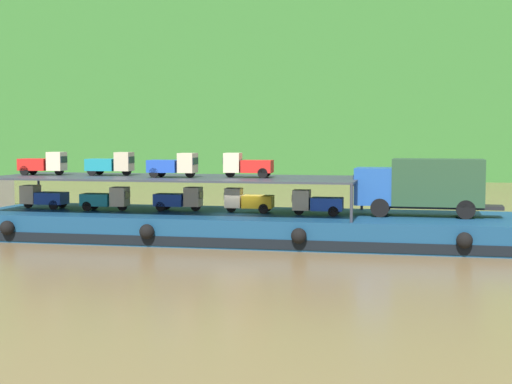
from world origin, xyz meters
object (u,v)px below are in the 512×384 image
Objects in this scene: mini_truck_upper_stern at (44,164)px; mini_truck_lower_fore at (248,200)px; mini_truck_lower_aft at (106,199)px; mini_truck_lower_bow at (317,203)px; mini_truck_upper_mid at (111,164)px; cargo_barge at (240,226)px; mini_truck_lower_stern at (43,197)px; mini_truck_upper_bow at (247,165)px; mini_truck_lower_mid at (179,199)px; covered_lorry at (423,185)px; mini_truck_upper_fore at (173,165)px.

mini_truck_lower_fore is at bearing 0.81° from mini_truck_upper_stern.
mini_truck_lower_bow is (12.33, -0.08, 0.00)m from mini_truck_lower_aft.
mini_truck_upper_stern is 4.11m from mini_truck_upper_mid.
cargo_barge is 12.22m from mini_truck_lower_stern.
mini_truck_lower_stern is at bearing 174.91° from mini_truck_upper_stern.
cargo_barge is 10.90× the size of mini_truck_lower_aft.
mini_truck_lower_aft is at bearing -87.84° from mini_truck_upper_mid.
mini_truck_upper_mid is at bearing 176.85° from mini_truck_upper_bow.
mini_truck_lower_mid reaches higher than cargo_barge.
covered_lorry is at bearing 0.65° from mini_truck_upper_stern.
mini_truck_upper_mid is (-12.36, 0.91, 2.00)m from mini_truck_lower_bow.
mini_truck_lower_stern is at bearing -179.23° from mini_truck_lower_fore.
mini_truck_lower_mid is 0.99× the size of mini_truck_upper_fore.
cargo_barge is 10.36m from covered_lorry.
mini_truck_lower_aft is 1.00× the size of mini_truck_upper_bow.
mini_truck_lower_stern is 4.65m from mini_truck_upper_mid.
mini_truck_upper_mid is 8.38m from mini_truck_upper_bow.
covered_lorry is at bearing 2.48° from cargo_barge.
mini_truck_upper_stern is 1.00× the size of mini_truck_upper_bow.
mini_truck_upper_stern reaches higher than mini_truck_lower_bow.
mini_truck_upper_fore reaches higher than mini_truck_lower_fore.
mini_truck_upper_stern reaches higher than mini_truck_lower_aft.
mini_truck_lower_mid is (-3.73, 0.53, 1.44)m from cargo_barge.
mini_truck_lower_fore is at bearing 170.52° from mini_truck_lower_bow.
mini_truck_upper_mid is (-0.03, 0.83, 2.00)m from mini_truck_lower_aft.
mini_truck_upper_stern and mini_truck_upper_fore have the same top height.
mini_truck_upper_bow is at bearing 11.46° from mini_truck_upper_fore.
cargo_barge is 10.96× the size of mini_truck_lower_bow.
mini_truck_lower_bow is 8.32m from mini_truck_upper_fore.
mini_truck_lower_stern is 12.54m from mini_truck_lower_fore.
mini_truck_upper_fore reaches higher than mini_truck_lower_bow.
mini_truck_lower_mid is 8.57m from mini_truck_upper_stern.
covered_lorry reaches higher than mini_truck_lower_mid.
covered_lorry is at bearing 2.11° from mini_truck_lower_aft.
mini_truck_lower_bow is at bearing 2.67° from mini_truck_upper_fore.
cargo_barge is 10.85× the size of mini_truck_upper_bow.
mini_truck_lower_mid is at bearing 171.87° from cargo_barge.
cargo_barge is 10.92× the size of mini_truck_lower_mid.
mini_truck_upper_mid reaches higher than cargo_barge.
mini_truck_upper_mid is at bearing 92.16° from mini_truck_lower_aft.
mini_truck_upper_mid is (4.17, 0.41, 2.00)m from mini_truck_lower_stern.
cargo_barge is 10.97× the size of mini_truck_upper_mid.
mini_truck_lower_bow is 12.56m from mini_truck_upper_mid.
mini_truck_lower_stern is 12.70m from mini_truck_upper_bow.
mini_truck_upper_fore is (-3.66, -0.68, 3.44)m from cargo_barge.
mini_truck_lower_bow is at bearing -172.53° from covered_lorry.
mini_truck_lower_aft is 1.00× the size of mini_truck_lower_mid.
mini_truck_lower_bow is 16.58m from mini_truck_upper_stern.
mini_truck_lower_fore is 1.00× the size of mini_truck_upper_fore.
cargo_barge is 10.90× the size of mini_truck_lower_stern.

